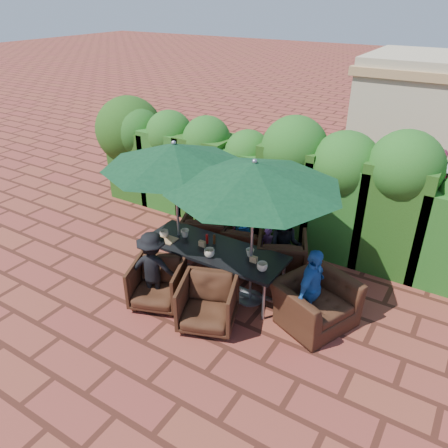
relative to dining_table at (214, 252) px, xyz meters
The scene contains 31 objects.
ground 0.69m from the dining_table, 148.53° to the right, with size 80.00×80.00×0.00m, color brown.
dining_table is the anchor object (origin of this frame).
umbrella_left 1.72m from the dining_table, behind, with size 2.38×2.38×2.46m.
umbrella_right 1.70m from the dining_table, ahead, with size 2.65×2.65×2.46m.
chair_far_left 1.27m from the dining_table, 130.12° to the left, with size 0.84×0.78×0.86m, color black.
chair_far_mid 1.10m from the dining_table, 88.43° to the left, with size 0.77×0.72×0.79m, color black.
chair_far_right 1.26m from the dining_table, 48.07° to the left, with size 0.85×0.79×0.87m, color black.
chair_near_left 1.06m from the dining_table, 120.24° to the right, with size 0.80×0.75×0.82m, color black.
chair_near_right 1.03m from the dining_table, 62.50° to the right, with size 0.82×0.77×0.85m, color black.
chair_end_right 1.83m from the dining_table, ahead, with size 1.11×0.72×0.97m, color black.
adult_far_left 1.30m from the dining_table, 129.44° to the left, with size 0.65×0.38×1.31m, color silver.
adult_far_mid 1.05m from the dining_table, 89.80° to the left, with size 0.45×0.36×1.24m, color #1F5CAD.
adult_far_right 1.26m from the dining_table, 43.91° to the left, with size 0.59×0.36×1.24m, color black.
adult_near_left 1.05m from the dining_table, 124.90° to the right, with size 0.81×0.37×1.26m, color black.
adult_end_right 1.78m from the dining_table, ahead, with size 0.78×0.39×1.33m, color #1F5CAD.
child_left 1.14m from the dining_table, 109.53° to the left, with size 0.31×0.25×0.85m, color #C34573.
child_right 1.15m from the dining_table, 62.46° to the left, with size 0.30×0.24×0.82m, color #95499F.
pedestrian_a 4.29m from the dining_table, 71.54° to the left, with size 1.52×0.54×1.63m, color #268D3B.
pedestrian_b 4.97m from the dining_table, 57.95° to the left, with size 0.85×0.52×1.77m, color #C34573.
pedestrian_c 5.26m from the dining_table, 55.06° to the left, with size 0.99×0.45×1.55m, color #999AA1.
cup_a 0.96m from the dining_table, behind, with size 0.16×0.16×0.13m, color beige.
cup_b 0.66m from the dining_table, behind, with size 0.15×0.15×0.14m, color beige.
cup_c 0.30m from the dining_table, 72.69° to the right, with size 0.18×0.18×0.14m, color beige.
cup_d 0.65m from the dining_table, ahead, with size 0.14×0.14×0.13m, color beige.
cup_e 1.01m from the dining_table, ahead, with size 0.17×0.17×0.13m, color beige.
ketchup_bottle 0.26m from the dining_table, 157.75° to the left, with size 0.04×0.04×0.17m, color #B20C0A.
sauce_bottle 0.22m from the dining_table, 120.41° to the left, with size 0.04×0.04×0.17m, color #4C230C.
serving_tray 0.87m from the dining_table, 167.31° to the right, with size 0.35×0.25×0.02m, color #AA7F52.
number_block_left 0.24m from the dining_table, 165.65° to the right, with size 0.12×0.06×0.10m, color tan.
number_block_right 0.77m from the dining_table, ahead, with size 0.12×0.06×0.10m, color tan.
hedge_wall 2.36m from the dining_table, 96.05° to the left, with size 9.10×1.60×2.57m.
Camera 1 is at (3.56, -5.12, 4.55)m, focal length 35.00 mm.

